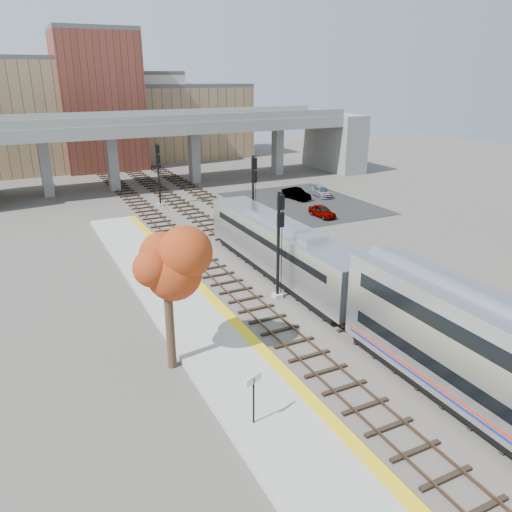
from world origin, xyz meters
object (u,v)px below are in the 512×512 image
tree (166,264)px  car_c (322,192)px  signal_mast_far (159,176)px  signal_mast_near (279,247)px  locomotive (281,247)px  signal_mast_mid (253,198)px  car_b (296,194)px  car_a (322,211)px

tree → car_c: 40.08m
signal_mast_far → tree: tree is taller
signal_mast_near → locomotive: bearing=58.3°
car_c → tree: bearing=-127.2°
signal_mast_near → signal_mast_mid: (4.10, 12.10, 0.21)m
signal_mast_far → car_c: signal_mast_far is taller
signal_mast_far → car_b: 16.24m
locomotive → tree: 14.16m
signal_mast_mid → tree: bearing=-127.3°
car_a → car_c: 9.47m
car_a → car_c: (5.16, 7.94, -0.03)m
signal_mast_mid → car_a: signal_mast_mid is taller
signal_mast_mid → car_c: signal_mast_mid is taller
tree → car_b: bearing=49.5°
signal_mast_far → car_b: (15.44, -4.17, -2.78)m
signal_mast_far → car_a: signal_mast_far is taller
tree → car_a: tree is taller
car_c → car_b: bearing=-174.7°
tree → car_a: (22.69, 20.45, -4.99)m
signal_mast_near → tree: 10.33m
locomotive → tree: size_ratio=2.51×
signal_mast_mid → car_c: 19.02m
locomotive → car_b: locomotive is taller
tree → car_b: 37.79m
car_a → car_c: car_a is taller
signal_mast_mid → car_c: bearing=37.4°
signal_mast_near → signal_mast_mid: 12.78m
signal_mast_near → signal_mast_mid: size_ratio=0.96×
tree → car_c: (27.85, 28.39, -5.01)m
car_c → locomotive: bearing=-122.8°
tree → car_b: (24.31, 28.51, -4.93)m
locomotive → signal_mast_mid: size_ratio=2.52×
tree → car_b: size_ratio=1.90×
locomotive → car_a: 16.96m
signal_mast_mid → signal_mast_far: 16.21m
signal_mast_mid → car_a: bearing=19.5°
locomotive → signal_mast_mid: signal_mast_mid is taller
locomotive → car_b: size_ratio=4.76×
signal_mast_far → car_c: bearing=-12.7°
car_a → car_b: 8.22m
signal_mast_near → signal_mast_far: bearing=90.0°
car_b → car_c: bearing=-12.1°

